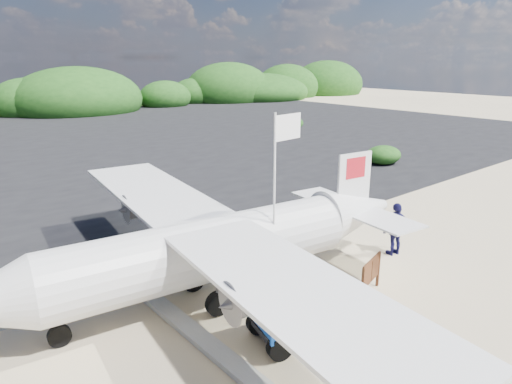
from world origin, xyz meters
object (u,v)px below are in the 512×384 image
crew_c (396,229)px  aircraft_large (247,134)px  flagpole (273,294)px  crew_b (183,242)px  signboard (369,294)px  crew_a (146,259)px  baggage_cart (306,335)px

crew_c → aircraft_large: aircraft_large is taller
flagpole → crew_b: 3.78m
signboard → crew_a: crew_a is taller
crew_a → crew_b: (1.65, 0.54, -0.04)m
crew_a → crew_b: size_ratio=1.05×
flagpole → signboard: 2.92m
crew_c → crew_b: bearing=-20.4°
baggage_cart → flagpole: bearing=84.6°
baggage_cart → flagpole: 2.27m
crew_c → signboard: bearing=35.1°
crew_a → aircraft_large: (21.03, 21.06, -0.85)m
flagpole → crew_c: flagpole is taller
baggage_cart → flagpole: flagpole is taller
flagpole → crew_b: bearing=105.0°
crew_b → aircraft_large: 28.23m
crew_a → baggage_cart: bearing=108.8°
crew_a → signboard: bearing=133.9°
baggage_cart → signboard: (3.01, 0.24, 0.00)m
flagpole → crew_a: flagpole is taller
crew_b → crew_c: 7.57m
crew_b → crew_c: size_ratio=0.82×
baggage_cart → crew_c: (6.11, 1.47, 0.97)m
flagpole → crew_b: (-0.95, 3.56, 0.80)m
signboard → crew_c: size_ratio=0.74×
crew_c → aircraft_large: (13.09, 24.74, -0.97)m
signboard → flagpole: bearing=124.0°
aircraft_large → flagpole: bearing=60.4°
baggage_cart → crew_b: size_ratio=1.86×
crew_a → crew_b: bearing=-162.6°
crew_c → aircraft_large: bearing=-104.4°
baggage_cart → aircraft_large: 32.50m
signboard → aircraft_large: size_ratio=0.09×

